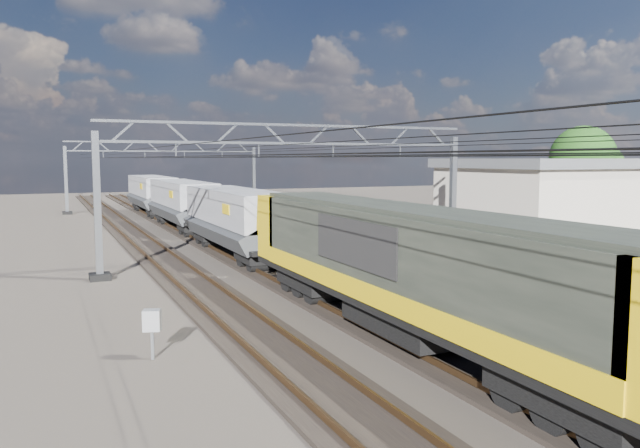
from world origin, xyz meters
name	(u,v)px	position (x,y,z in m)	size (l,w,h in m)	color
ground	(331,279)	(0.00, 0.00, 0.00)	(160.00, 160.00, 0.00)	black
track_outer_west	(199,289)	(-6.00, 0.00, 0.07)	(2.60, 140.00, 0.30)	black
track_loco	(289,281)	(-2.00, 0.00, 0.07)	(2.60, 140.00, 0.30)	black
track_inner_east	(370,274)	(2.00, 0.00, 0.07)	(2.60, 140.00, 0.30)	black
track_outer_east	(442,268)	(6.00, 0.00, 0.07)	(2.60, 140.00, 0.30)	black
catenary_gantry_mid	(297,188)	(0.00, 4.00, 3.91)	(19.90, 0.90, 7.11)	gray
catenary_gantry_far	(165,173)	(0.00, 40.00, 3.91)	(19.90, 0.90, 7.11)	gray
overhead_wires	(270,152)	(0.00, 8.00, 5.75)	(12.03, 140.00, 0.53)	black
locomotive	(410,264)	(-2.00, -9.72, 2.33)	(2.76, 21.10, 3.62)	black
hopper_wagon_lead	(236,216)	(-2.00, 7.98, 2.23)	(3.38, 13.00, 3.25)	black
hopper_wagon_mid	(182,201)	(-2.00, 22.18, 2.23)	(3.38, 13.00, 3.25)	black
hopper_wagon_third	(152,192)	(-2.00, 36.38, 2.23)	(3.38, 13.00, 3.25)	black
trackside_cabinet	(152,322)	(-9.17, -8.26, 1.04)	(0.54, 0.47, 1.37)	gray
industrial_shed	(587,198)	(22.00, 6.00, 2.73)	(18.60, 10.60, 5.40)	beige
tree_far	(588,161)	(30.32, 13.79, 5.21)	(5.87, 5.47, 8.17)	#352418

